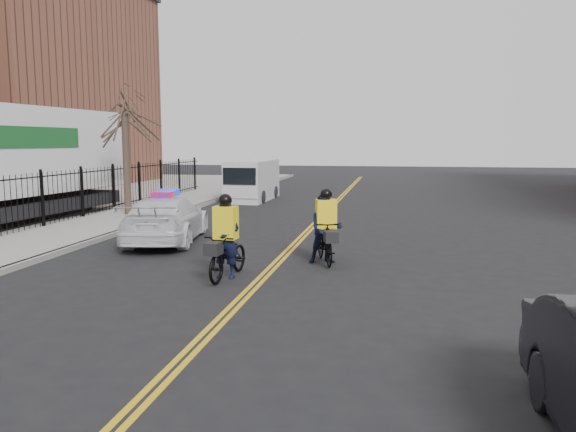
# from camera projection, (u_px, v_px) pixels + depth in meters

# --- Properties ---
(ground) EXTENTS (120.00, 120.00, 0.00)m
(ground) POSITION_uv_depth(u_px,v_px,m) (248.00, 293.00, 11.36)
(ground) COLOR black
(ground) RESTS_ON ground
(center_line_left) EXTENTS (0.10, 60.00, 0.01)m
(center_line_left) POSITION_uv_depth(u_px,v_px,m) (306.00, 231.00, 19.17)
(center_line_left) COLOR gold
(center_line_left) RESTS_ON ground
(center_line_right) EXTENTS (0.10, 60.00, 0.01)m
(center_line_right) POSITION_uv_depth(u_px,v_px,m) (310.00, 231.00, 19.14)
(center_line_right) COLOR gold
(center_line_right) RESTS_ON ground
(sidewalk) EXTENTS (3.00, 60.00, 0.15)m
(sidewalk) POSITION_uv_depth(u_px,v_px,m) (106.00, 223.00, 20.53)
(sidewalk) COLOR gray
(sidewalk) RESTS_ON ground
(curb) EXTENTS (0.20, 60.00, 0.15)m
(curb) POSITION_uv_depth(u_px,v_px,m) (144.00, 224.00, 20.25)
(curb) COLOR gray
(curb) RESTS_ON ground
(iron_fence) EXTENTS (0.12, 28.00, 2.00)m
(iron_fence) POSITION_uv_depth(u_px,v_px,m) (67.00, 197.00, 20.68)
(iron_fence) COLOR black
(iron_fence) RESTS_ON ground
(warehouse_far) EXTENTS (14.00, 18.00, 14.00)m
(warehouse_far) POSITION_uv_depth(u_px,v_px,m) (10.00, 83.00, 38.06)
(warehouse_far) COLOR brown
(warehouse_far) RESTS_ON ground
(street_tree) EXTENTS (3.20, 3.20, 4.80)m
(street_tree) POSITION_uv_depth(u_px,v_px,m) (125.00, 129.00, 22.04)
(street_tree) COLOR #34271F
(street_tree) RESTS_ON sidewalk
(police_cruiser) EXTENTS (2.77, 5.10, 1.56)m
(police_cruiser) POSITION_uv_depth(u_px,v_px,m) (166.00, 219.00, 17.03)
(police_cruiser) COLOR white
(police_cruiser) RESTS_ON ground
(cargo_van) EXTENTS (1.96, 4.95, 2.06)m
(cargo_van) POSITION_uv_depth(u_px,v_px,m) (252.00, 181.00, 29.12)
(cargo_van) COLOR silver
(cargo_van) RESTS_ON ground
(cyclist_near) EXTENTS (0.88, 1.99, 1.90)m
(cyclist_near) POSITION_uv_depth(u_px,v_px,m) (226.00, 249.00, 12.50)
(cyclist_near) COLOR black
(cyclist_near) RESTS_ON ground
(cyclist_far) EXTENTS (1.06, 1.94, 1.89)m
(cyclist_far) POSITION_uv_depth(u_px,v_px,m) (326.00, 234.00, 14.02)
(cyclist_far) COLOR black
(cyclist_far) RESTS_ON ground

